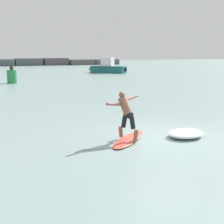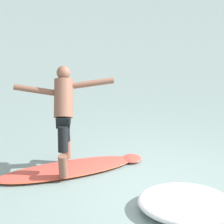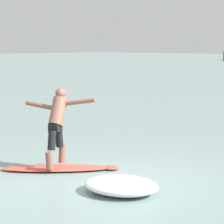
{
  "view_description": "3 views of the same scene",
  "coord_description": "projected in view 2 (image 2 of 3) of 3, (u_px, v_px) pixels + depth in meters",
  "views": [
    {
      "loc": [
        -5.34,
        -8.94,
        2.84
      ],
      "look_at": [
        -1.12,
        1.76,
        0.63
      ],
      "focal_mm": 50.0,
      "sensor_mm": 36.0,
      "label": 1
    },
    {
      "loc": [
        2.52,
        -6.17,
        3.8
      ],
      "look_at": [
        -1.04,
        1.13,
        0.61
      ],
      "focal_mm": 85.0,
      "sensor_mm": 36.0,
      "label": 2
    },
    {
      "loc": [
        6.59,
        -6.62,
        2.48
      ],
      "look_at": [
        -1.13,
        1.42,
        1.03
      ],
      "focal_mm": 85.0,
      "sensor_mm": 36.0,
      "label": 3
    }
  ],
  "objects": [
    {
      "name": "ground_plane",
      "position": [
        142.0,
        189.0,
        7.58
      ],
      "size": [
        200.0,
        200.0,
        0.0
      ],
      "primitive_type": "plane",
      "color": "gray"
    },
    {
      "name": "surfboard",
      "position": [
        68.0,
        169.0,
        8.07
      ],
      "size": [
        1.93,
        1.98,
        0.22
      ],
      "color": "#D74C3E",
      "rests_on": "ground"
    },
    {
      "name": "surfer",
      "position": [
        64.0,
        110.0,
        7.81
      ],
      "size": [
        1.38,
        0.96,
        1.52
      ],
      "color": "brown",
      "rests_on": "surfboard"
    },
    {
      "name": "wave_foam_at_tail",
      "position": [
        186.0,
        204.0,
        6.97
      ],
      "size": [
        1.49,
        1.31,
        0.25
      ],
      "color": "white",
      "rests_on": "ground"
    }
  ]
}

